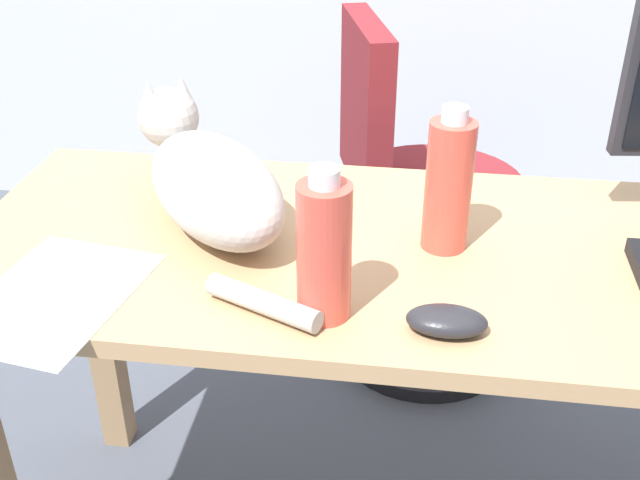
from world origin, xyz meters
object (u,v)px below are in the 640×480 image
at_px(computer_mouse, 447,321).
at_px(spray_bottle, 324,250).
at_px(office_chair, 413,224).
at_px(water_bottle, 449,184).
at_px(cat, 210,179).

height_order(computer_mouse, spray_bottle, spray_bottle).
height_order(office_chair, water_bottle, water_bottle).
distance_m(office_chair, cat, 0.84).
bearing_deg(computer_mouse, water_bottle, 91.14).
bearing_deg(office_chair, water_bottle, -85.63).
bearing_deg(spray_bottle, office_chair, 82.77).
bearing_deg(spray_bottle, water_bottle, 52.18).
relative_size(cat, water_bottle, 2.17).
bearing_deg(water_bottle, spray_bottle, -127.82).
xyz_separation_m(computer_mouse, water_bottle, (-0.00, 0.23, 0.09)).
height_order(office_chair, computer_mouse, office_chair).
bearing_deg(computer_mouse, cat, 146.95).
bearing_deg(water_bottle, cat, 176.66).
bearing_deg(cat, computer_mouse, -33.05).
height_order(cat, computer_mouse, cat).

